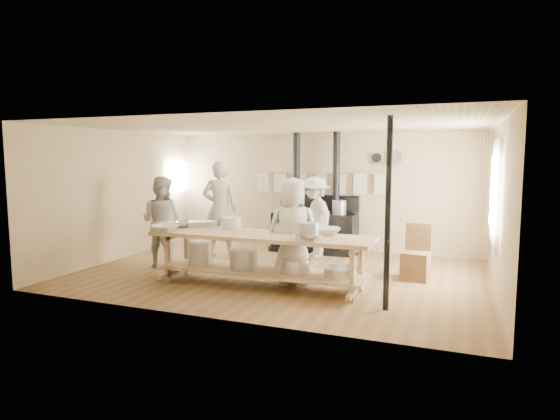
{
  "coord_description": "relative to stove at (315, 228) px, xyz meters",
  "views": [
    {
      "loc": [
        2.93,
        -7.61,
        2.05
      ],
      "look_at": [
        -0.09,
        0.2,
        1.11
      ],
      "focal_mm": 30.0,
      "sensor_mm": 36.0,
      "label": 1
    }
  ],
  "objects": [
    {
      "name": "ground",
      "position": [
        0.01,
        -2.12,
        -0.52
      ],
      "size": [
        7.0,
        7.0,
        0.0
      ],
      "primitive_type": "plane",
      "color": "brown",
      "rests_on": "ground"
    },
    {
      "name": "room_shell",
      "position": [
        0.01,
        -2.12,
        1.1
      ],
      "size": [
        7.0,
        7.0,
        7.0
      ],
      "color": "tan",
      "rests_on": "ground"
    },
    {
      "name": "window_right",
      "position": [
        3.48,
        -1.52,
        0.98
      ],
      "size": [
        0.09,
        1.5,
        1.65
      ],
      "color": "beige",
      "rests_on": "ground"
    },
    {
      "name": "left_opening",
      "position": [
        -3.44,
        -0.12,
        1.08
      ],
      "size": [
        0.0,
        0.9,
        0.9
      ],
      "color": "white",
      "rests_on": "ground"
    },
    {
      "name": "stove",
      "position": [
        0.0,
        0.0,
        0.0
      ],
      "size": [
        1.9,
        0.75,
        2.6
      ],
      "color": "black",
      "rests_on": "ground"
    },
    {
      "name": "towel_rail",
      "position": [
        0.01,
        0.28,
        1.04
      ],
      "size": [
        3.0,
        0.04,
        0.47
      ],
      "color": "#A07D5B",
      "rests_on": "ground"
    },
    {
      "name": "back_wall_shelf",
      "position": [
        1.47,
        0.32,
        1.48
      ],
      "size": [
        0.63,
        0.14,
        0.32
      ],
      "color": "#A07D5B",
      "rests_on": "ground"
    },
    {
      "name": "prep_table",
      "position": [
        -0.0,
        -3.02,
        -0.0
      ],
      "size": [
        3.6,
        0.9,
        0.85
      ],
      "color": "#A07D5B",
      "rests_on": "ground"
    },
    {
      "name": "support_post",
      "position": [
        2.06,
        -3.47,
        0.78
      ],
      "size": [
        0.08,
        0.08,
        2.6
      ],
      "primitive_type": "cylinder",
      "color": "black",
      "rests_on": "ground"
    },
    {
      "name": "cook_far_left",
      "position": [
        -1.72,
        -1.15,
        0.48
      ],
      "size": [
        0.85,
        0.7,
        1.99
      ],
      "primitive_type": "imported",
      "rotation": [
        0.0,
        0.0,
        3.5
      ],
      "color": "beige",
      "rests_on": "ground"
    },
    {
      "name": "cook_left",
      "position": [
        -2.26,
        -2.42,
        0.33
      ],
      "size": [
        0.86,
        0.68,
        1.71
      ],
      "primitive_type": "imported",
      "rotation": [
        0.0,
        0.0,
        3.18
      ],
      "color": "beige",
      "rests_on": "ground"
    },
    {
      "name": "cook_center",
      "position": [
        0.45,
        -2.7,
        0.35
      ],
      "size": [
        0.99,
        0.82,
        1.74
      ],
      "primitive_type": "imported",
      "rotation": [
        0.0,
        0.0,
        3.51
      ],
      "color": "beige",
      "rests_on": "ground"
    },
    {
      "name": "cook_right",
      "position": [
        -0.12,
        -1.3,
        0.23
      ],
      "size": [
        0.95,
        0.72,
        1.5
      ],
      "primitive_type": "imported",
      "rotation": [
        0.0,
        0.0,
        2.68
      ],
      "color": "beige",
      "rests_on": "ground"
    },
    {
      "name": "cook_by_window",
      "position": [
        0.16,
        -0.54,
        0.31
      ],
      "size": [
        1.2,
        1.2,
        1.67
      ],
      "primitive_type": "imported",
      "rotation": [
        0.0,
        0.0,
        -0.78
      ],
      "color": "beige",
      "rests_on": "ground"
    },
    {
      "name": "chair",
      "position": [
        2.29,
        -1.66,
        -0.24
      ],
      "size": [
        0.48,
        0.48,
        0.93
      ],
      "rotation": [
        0.0,
        0.0,
        -0.1
      ],
      "color": "brown",
      "rests_on": "ground"
    },
    {
      "name": "bowl_white_a",
      "position": [
        -1.54,
        -3.35,
        0.38
      ],
      "size": [
        0.43,
        0.43,
        0.1
      ],
      "primitive_type": "imported",
      "rotation": [
        0.0,
        0.0,
        -0.01
      ],
      "color": "white",
      "rests_on": "prep_table"
    },
    {
      "name": "bowl_steel_a",
      "position": [
        -1.54,
        -2.85,
        0.38
      ],
      "size": [
        0.44,
        0.44,
        0.1
      ],
      "primitive_type": "imported",
      "rotation": [
        0.0,
        0.0,
        0.61
      ],
      "color": "silver",
      "rests_on": "prep_table"
    },
    {
      "name": "bowl_white_b",
      "position": [
        1.0,
        -2.69,
        0.38
      ],
      "size": [
        0.57,
        0.57,
        0.11
      ],
      "primitive_type": "imported",
      "rotation": [
        0.0,
        0.0,
        1.96
      ],
      "color": "white",
      "rests_on": "prep_table"
    },
    {
      "name": "bowl_steel_b",
      "position": [
        0.95,
        -3.35,
        0.38
      ],
      "size": [
        0.41,
        0.41,
        0.11
      ],
      "primitive_type": "imported",
      "rotation": [
        0.0,
        0.0,
        3.33
      ],
      "color": "silver",
      "rests_on": "prep_table"
    },
    {
      "name": "roasting_pan",
      "position": [
        -1.24,
        -2.69,
        0.38
      ],
      "size": [
        0.54,
        0.46,
        0.1
      ],
      "primitive_type": "cube",
      "rotation": [
        0.0,
        0.0,
        0.43
      ],
      "color": "#B2B2B7",
      "rests_on": "prep_table"
    },
    {
      "name": "mixing_bowl_large",
      "position": [
        0.26,
        -2.69,
        0.39
      ],
      "size": [
        0.42,
        0.42,
        0.12
      ],
      "primitive_type": "cylinder",
      "rotation": [
        0.0,
        0.0,
        -0.12
      ],
      "color": "silver",
      "rests_on": "prep_table"
    },
    {
      "name": "bucket_galv",
      "position": [
        0.92,
        -3.35,
        0.46
      ],
      "size": [
        0.32,
        0.32,
        0.27
      ],
      "primitive_type": "cylinder",
      "rotation": [
        0.0,
        0.0,
        0.09
      ],
      "color": "gray",
      "rests_on": "prep_table"
    },
    {
      "name": "deep_bowl_enamel",
      "position": [
        -0.67,
        -2.69,
        0.43
      ],
      "size": [
        0.37,
        0.37,
        0.2
      ],
      "primitive_type": "cylinder",
      "rotation": [
        0.0,
        0.0,
        -0.19
      ],
      "color": "white",
      "rests_on": "prep_table"
    },
    {
      "name": "pitcher",
      "position": [
        0.73,
        -3.22,
        0.46
      ],
      "size": [
        0.2,
        0.2,
        0.25
      ],
      "primitive_type": "cylinder",
      "rotation": [
        0.0,
        0.0,
        -0.3
      ],
      "color": "white",
      "rests_on": "prep_table"
    }
  ]
}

